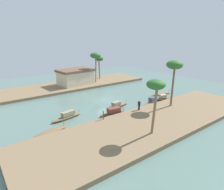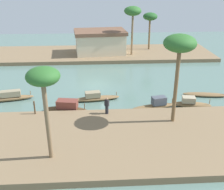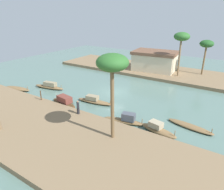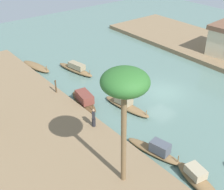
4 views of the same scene
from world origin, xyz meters
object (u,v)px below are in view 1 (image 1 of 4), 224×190
(sampan_open_hull, at_px, (113,112))
(palm_tree_right_tall, at_px, (95,56))
(sampan_with_tall_canopy, at_px, (117,105))
(mooring_post, at_px, (103,115))
(riverside_building, at_px, (75,77))
(sampan_foreground, at_px, (161,94))
(palm_tree_right_short, at_px, (99,59))
(sampan_with_red_awning, at_px, (151,101))
(palm_tree_left_near, at_px, (156,87))
(sampan_near_left_bank, at_px, (51,132))
(person_on_near_bank, at_px, (139,105))
(palm_tree_left_far, at_px, (174,66))
(sampan_downstream_large, at_px, (164,98))
(sampan_upstream_small, at_px, (67,116))

(sampan_open_hull, height_order, palm_tree_right_tall, palm_tree_right_tall)
(sampan_with_tall_canopy, xyz_separation_m, palm_tree_right_tall, (5.94, 16.26, 6.74))
(mooring_post, bearing_deg, riverside_building, 73.09)
(sampan_foreground, relative_size, palm_tree_right_short, 0.82)
(sampan_with_red_awning, xyz_separation_m, palm_tree_left_near, (-9.24, -8.65, 5.96))
(sampan_with_red_awning, bearing_deg, riverside_building, 92.64)
(riverside_building, bearing_deg, sampan_near_left_bank, -129.48)
(sampan_near_left_bank, xyz_separation_m, sampan_with_tall_canopy, (12.80, 2.52, 0.12))
(palm_tree_left_near, bearing_deg, mooring_post, 108.58)
(sampan_open_hull, relative_size, person_on_near_bank, 2.83)
(sampan_near_left_bank, height_order, palm_tree_left_near, palm_tree_left_near)
(riverside_building, bearing_deg, palm_tree_left_far, -81.63)
(sampan_downstream_large, relative_size, riverside_building, 0.47)
(sampan_foreground, bearing_deg, palm_tree_left_far, -119.97)
(palm_tree_left_near, bearing_deg, sampan_near_left_bank, 138.49)
(sampan_foreground, distance_m, mooring_post, 18.27)
(sampan_open_hull, xyz_separation_m, palm_tree_right_short, (12.21, 22.44, 5.30))
(sampan_near_left_bank, height_order, sampan_open_hull, sampan_open_hull)
(mooring_post, bearing_deg, person_on_near_bank, -3.04)
(palm_tree_left_far, height_order, riverside_building, palm_tree_left_far)
(palm_tree_left_far, bearing_deg, sampan_foreground, 50.49)
(sampan_open_hull, bearing_deg, palm_tree_left_near, -83.27)
(sampan_near_left_bank, bearing_deg, sampan_downstream_large, -9.64)
(sampan_with_red_awning, distance_m, palm_tree_right_tall, 19.77)
(person_on_near_bank, relative_size, mooring_post, 1.25)
(palm_tree_right_short, bearing_deg, sampan_with_tall_canopy, -115.18)
(palm_tree_left_near, bearing_deg, person_on_near_bank, 57.80)
(sampan_downstream_large, relative_size, palm_tree_left_near, 0.60)
(palm_tree_right_tall, distance_m, palm_tree_right_short, 5.12)
(mooring_post, bearing_deg, sampan_near_left_bank, 169.15)
(person_on_near_bank, relative_size, riverside_building, 0.19)
(person_on_near_bank, height_order, palm_tree_left_near, palm_tree_left_near)
(sampan_downstream_large, bearing_deg, sampan_with_tall_canopy, 177.90)
(person_on_near_bank, bearing_deg, palm_tree_left_near, 95.04)
(sampan_downstream_large, xyz_separation_m, palm_tree_right_short, (-0.33, 22.14, 5.40))
(sampan_with_red_awning, xyz_separation_m, sampan_open_hull, (-8.89, -0.22, 0.06))
(sampan_with_red_awning, xyz_separation_m, palm_tree_right_tall, (-0.08, 18.61, 6.67))
(sampan_with_tall_canopy, xyz_separation_m, person_on_near_bank, (1.04, -4.25, 0.93))
(palm_tree_left_near, bearing_deg, riverside_building, 81.70)
(mooring_post, relative_size, palm_tree_left_far, 0.17)
(riverside_building, bearing_deg, sampan_upstream_small, -125.71)
(palm_tree_right_tall, xyz_separation_m, palm_tree_right_short, (3.40, 3.61, -1.30))
(mooring_post, xyz_separation_m, riverside_building, (6.58, 21.65, 1.22))
(sampan_with_tall_canopy, distance_m, palm_tree_right_tall, 18.58)
(palm_tree_right_tall, relative_size, palm_tree_right_short, 1.23)
(sampan_open_hull, relative_size, palm_tree_left_near, 0.67)
(sampan_with_red_awning, bearing_deg, sampan_foreground, 12.84)
(sampan_foreground, bearing_deg, sampan_with_red_awning, -146.17)
(sampan_downstream_large, bearing_deg, sampan_foreground, 58.50)
(palm_tree_left_far, bearing_deg, sampan_downstream_large, 52.82)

